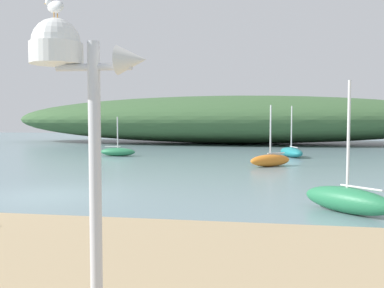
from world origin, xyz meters
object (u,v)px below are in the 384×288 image
(seagull_on_radar, at_px, (55,6))
(sailboat_inner_mooring, at_px, (270,160))
(sailboat_near_shore, at_px, (291,152))
(mast_structure, at_px, (72,79))
(sailboat_far_left, at_px, (347,199))
(sailboat_outer_mooring, at_px, (118,152))

(seagull_on_radar, distance_m, sailboat_inner_mooring, 19.75)
(seagull_on_radar, distance_m, sailboat_near_shore, 25.97)
(mast_structure, xyz_separation_m, sailboat_near_shore, (3.64, 25.48, -2.61))
(sailboat_far_left, bearing_deg, mast_structure, -116.53)
(sailboat_near_shore, distance_m, sailboat_outer_mooring, 11.75)
(sailboat_outer_mooring, bearing_deg, seagull_on_radar, -71.95)
(mast_structure, relative_size, seagull_on_radar, 12.03)
(sailboat_inner_mooring, height_order, sailboat_near_shore, sailboat_near_shore)
(seagull_on_radar, distance_m, sailboat_far_left, 9.76)
(sailboat_near_shore, xyz_separation_m, sailboat_far_left, (0.44, -17.32, 0.04))
(seagull_on_radar, bearing_deg, sailboat_outer_mooring, 108.05)
(sailboat_near_shore, height_order, sailboat_outer_mooring, sailboat_near_shore)
(sailboat_near_shore, relative_size, sailboat_far_left, 0.95)
(mast_structure, bearing_deg, sailboat_far_left, 63.47)
(mast_structure, height_order, sailboat_far_left, sailboat_far_left)
(mast_structure, xyz_separation_m, seagull_on_radar, (-0.17, 0.01, 0.70))
(mast_structure, relative_size, sailboat_far_left, 0.93)
(seagull_on_radar, xyz_separation_m, sailboat_far_left, (4.24, 8.16, -3.27))
(seagull_on_radar, distance_m, sailboat_outer_mooring, 25.64)
(sailboat_inner_mooring, distance_m, sailboat_near_shore, 6.32)
(mast_structure, height_order, seagull_on_radar, seagull_on_radar)
(seagull_on_radar, bearing_deg, sailboat_far_left, 62.52)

